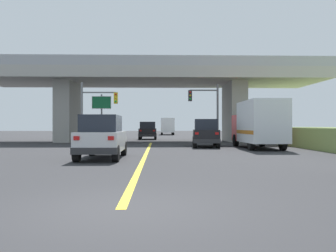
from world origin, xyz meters
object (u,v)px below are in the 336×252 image
(highway_sign, at_px, (102,107))
(sedan_oncoming, at_px, (148,131))
(traffic_signal_nearside, at_px, (207,105))
(semi_truck_distant, at_px, (167,126))
(traffic_signal_farside, at_px, (94,106))
(suv_lead, at_px, (102,137))
(box_truck, at_px, (259,124))
(suv_crossing, at_px, (205,133))

(highway_sign, bearing_deg, sedan_oncoming, 64.82)
(traffic_signal_nearside, relative_size, semi_truck_distant, 0.72)
(traffic_signal_farside, distance_m, semi_truck_distant, 33.62)
(suv_lead, bearing_deg, traffic_signal_farside, 101.80)
(box_truck, height_order, traffic_signal_farside, traffic_signal_farside)
(box_truck, xyz_separation_m, traffic_signal_farside, (-12.28, 6.48, 1.61))
(traffic_signal_farside, bearing_deg, traffic_signal_nearside, 3.09)
(box_truck, relative_size, semi_truck_distant, 0.91)
(sedan_oncoming, xyz_separation_m, traffic_signal_nearside, (5.53, -9.97, 2.33))
(sedan_oncoming, relative_size, traffic_signal_farside, 0.82)
(suv_crossing, bearing_deg, semi_truck_distant, 97.96)
(suv_lead, bearing_deg, sedan_oncoming, 86.70)
(suv_crossing, xyz_separation_m, traffic_signal_nearside, (0.84, 4.99, 2.33))
(highway_sign, bearing_deg, suv_lead, -80.67)
(traffic_signal_nearside, bearing_deg, semi_truck_distant, 94.78)
(box_truck, bearing_deg, sedan_oncoming, 115.32)
(suv_crossing, distance_m, semi_truck_distant, 37.34)
(suv_crossing, relative_size, box_truck, 0.70)
(suv_crossing, xyz_separation_m, semi_truck_distant, (-1.86, 37.29, 0.56))
(sedan_oncoming, bearing_deg, suv_lead, -93.30)
(box_truck, relative_size, traffic_signal_nearside, 1.26)
(sedan_oncoming, height_order, semi_truck_distant, semi_truck_distant)
(sedan_oncoming, height_order, highway_sign, highway_sign)
(traffic_signal_nearside, height_order, traffic_signal_farside, traffic_signal_farside)
(suv_lead, distance_m, highway_sign, 16.07)
(traffic_signal_farside, bearing_deg, suv_lead, -78.20)
(sedan_oncoming, bearing_deg, highway_sign, -115.18)
(sedan_oncoming, bearing_deg, traffic_signal_farside, -112.00)
(suv_lead, bearing_deg, suv_crossing, 56.50)
(box_truck, bearing_deg, semi_truck_distant, 97.55)
(suv_crossing, relative_size, highway_sign, 1.04)
(suv_crossing, relative_size, semi_truck_distant, 0.64)
(traffic_signal_farside, bearing_deg, sedan_oncoming, 68.00)
(semi_truck_distant, bearing_deg, traffic_signal_nearside, -85.22)
(traffic_signal_farside, bearing_deg, suv_crossing, -26.55)
(sedan_oncoming, distance_m, highway_sign, 9.60)
(suv_lead, height_order, sedan_oncoming, same)
(suv_crossing, xyz_separation_m, box_truck, (3.35, -2.02, 0.65))
(suv_lead, relative_size, sedan_oncoming, 1.05)
(highway_sign, distance_m, semi_truck_distant, 31.56)
(suv_crossing, height_order, highway_sign, highway_sign)
(sedan_oncoming, distance_m, traffic_signal_farside, 11.55)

